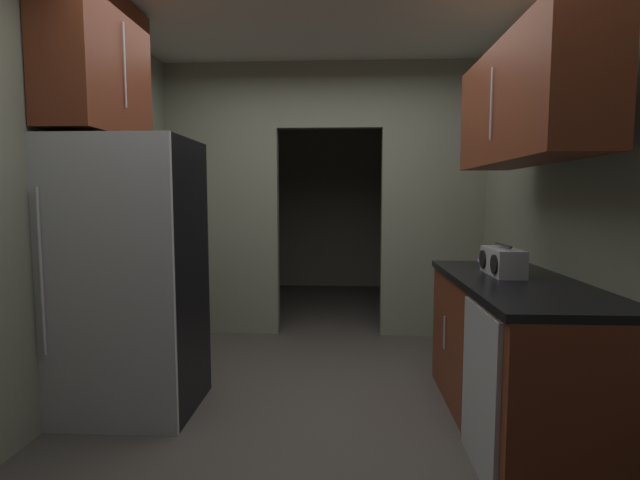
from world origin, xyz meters
TOP-DOWN VIEW (x-y plane):
  - ground at (0.00, 0.00)m, footprint 20.00×20.00m
  - kitchen_overhead_slab at (0.00, 0.53)m, footprint 3.47×7.53m
  - kitchen_partition at (-0.02, 1.77)m, footprint 3.07×0.12m
  - adjoining_room_shell at (0.00, 3.53)m, footprint 3.07×2.61m
  - kitchen_flank_left at (-1.58, -0.37)m, footprint 0.10×4.27m
  - kitchen_flank_right at (1.58, -0.37)m, footprint 0.10×4.27m
  - refrigerator at (-1.14, 0.01)m, footprint 0.80×0.72m
  - lower_cabinet_run at (1.20, -0.13)m, footprint 0.68×1.63m
  - dishwasher at (0.87, -0.59)m, footprint 0.02×0.56m
  - upper_cabinet_counterside at (1.20, -0.13)m, footprint 0.36×1.47m
  - upper_cabinet_fridgeside at (-1.35, 0.11)m, footprint 0.36×0.88m
  - boombox at (1.16, 0.04)m, footprint 0.18×0.38m
  - book_stack at (1.18, 0.38)m, footprint 0.13×0.16m

SIDE VIEW (x-z plane):
  - ground at x=0.00m, z-range 0.00..0.00m
  - dishwasher at x=0.87m, z-range 0.00..0.82m
  - lower_cabinet_run at x=1.20m, z-range 0.00..0.88m
  - refrigerator at x=-1.14m, z-range 0.00..1.71m
  - book_stack at x=1.18m, z-range 0.88..0.94m
  - boombox at x=1.16m, z-range 0.87..1.06m
  - adjoining_room_shell at x=0.00m, z-range 0.00..2.63m
  - kitchen_flank_left at x=-1.58m, z-range 0.00..2.63m
  - kitchen_flank_right at x=1.58m, z-range 0.00..2.63m
  - kitchen_partition at x=-0.02m, z-range 0.10..2.73m
  - upper_cabinet_counterside at x=1.20m, z-range 1.54..2.20m
  - upper_cabinet_fridgeside at x=-1.35m, z-range 1.74..2.61m
  - kitchen_overhead_slab at x=0.00m, z-range 2.63..2.69m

